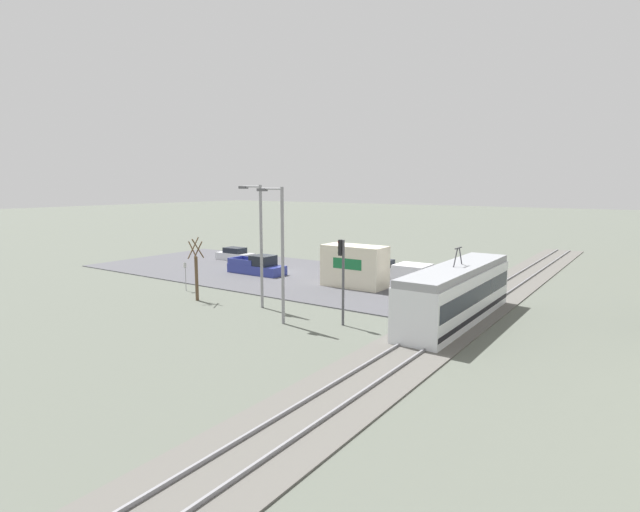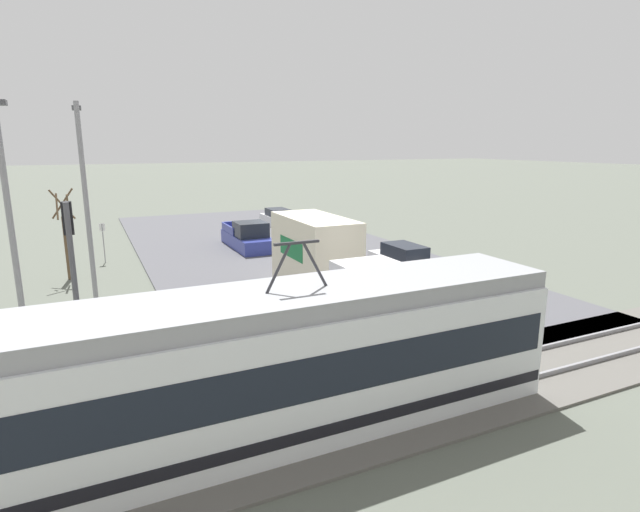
# 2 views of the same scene
# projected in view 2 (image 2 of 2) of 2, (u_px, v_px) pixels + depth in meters

# --- Properties ---
(ground_plane) EXTENTS (320.00, 320.00, 0.00)m
(ground_plane) POSITION_uv_depth(u_px,v_px,m) (275.00, 250.00, 32.91)
(ground_plane) COLOR #565B51
(road_surface) EXTENTS (16.85, 38.81, 0.08)m
(road_surface) POSITION_uv_depth(u_px,v_px,m) (275.00, 249.00, 32.90)
(road_surface) COLOR #4C4C51
(road_surface) RESTS_ON ground
(rail_bed) EXTENTS (67.92, 4.40, 0.22)m
(rail_bed) POSITION_uv_depth(u_px,v_px,m) (504.00, 373.00, 15.13)
(rail_bed) COLOR #5B5954
(rail_bed) RESTS_ON ground
(light_rail_tram) EXTENTS (13.21, 2.81, 4.59)m
(light_rail_tram) POSITION_uv_depth(u_px,v_px,m) (298.00, 361.00, 11.94)
(light_rail_tram) COLOR silver
(light_rail_tram) RESTS_ON ground
(box_truck) EXTENTS (2.41, 9.10, 3.46)m
(box_truck) POSITION_uv_depth(u_px,v_px,m) (327.00, 262.00, 22.31)
(box_truck) COLOR silver
(box_truck) RESTS_ON ground
(pickup_truck) EXTENTS (2.10, 5.79, 1.82)m
(pickup_truck) POSITION_uv_depth(u_px,v_px,m) (248.00, 238.00, 33.05)
(pickup_truck) COLOR navy
(pickup_truck) RESTS_ON ground
(sedan_car_0) EXTENTS (1.84, 4.43, 1.41)m
(sedan_car_0) POSITION_uv_depth(u_px,v_px,m) (278.00, 219.00, 42.19)
(sedan_car_0) COLOR silver
(sedan_car_0) RESTS_ON ground
(sedan_car_1) EXTENTS (1.74, 4.65, 1.59)m
(sedan_car_1) POSITION_uv_depth(u_px,v_px,m) (404.00, 262.00, 26.33)
(sedan_car_1) COLOR silver
(sedan_car_1) RESTS_ON ground
(traffic_light_pole) EXTENTS (0.28, 0.47, 5.24)m
(traffic_light_pole) POSITION_uv_depth(u_px,v_px,m) (73.00, 266.00, 14.41)
(traffic_light_pole) COLOR #47474C
(traffic_light_pole) RESTS_ON ground
(street_tree) EXTENTS (1.11, 0.92, 4.66)m
(street_tree) POSITION_uv_depth(u_px,v_px,m) (66.00, 239.00, 25.30)
(street_tree) COLOR brown
(street_tree) RESTS_ON ground
(street_lamp_near_crossing) EXTENTS (0.36, 1.95, 8.38)m
(street_lamp_near_crossing) POSITION_uv_depth(u_px,v_px,m) (9.00, 207.00, 16.31)
(street_lamp_near_crossing) COLOR gray
(street_lamp_near_crossing) RESTS_ON ground
(street_lamp_mid_block) EXTENTS (0.36, 1.95, 8.49)m
(street_lamp_mid_block) POSITION_uv_depth(u_px,v_px,m) (85.00, 193.00, 20.55)
(street_lamp_mid_block) COLOR gray
(street_lamp_mid_block) RESTS_ON ground
(no_parking_sign) EXTENTS (0.32, 0.08, 2.31)m
(no_parking_sign) POSITION_uv_depth(u_px,v_px,m) (103.00, 239.00, 29.16)
(no_parking_sign) COLOR gray
(no_parking_sign) RESTS_ON ground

